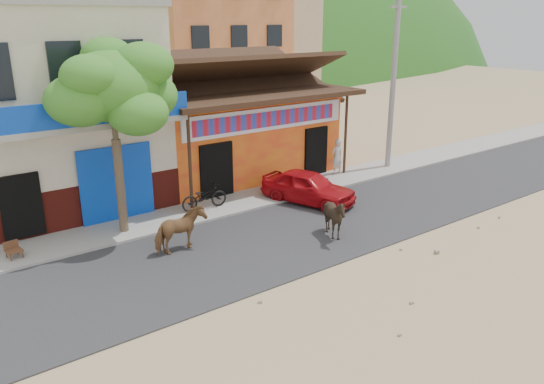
% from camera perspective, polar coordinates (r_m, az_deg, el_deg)
% --- Properties ---
extents(ground, '(120.00, 120.00, 0.00)m').
position_cam_1_polar(ground, '(15.65, 8.84, -7.13)').
color(ground, '#9E825B').
rests_on(ground, ground).
extents(road, '(60.00, 5.00, 0.04)m').
position_cam_1_polar(road, '(17.31, 2.95, -4.30)').
color(road, '#28282B').
rests_on(road, ground).
extents(sidewalk, '(60.00, 2.00, 0.12)m').
position_cam_1_polar(sidewalk, '(19.93, -3.48, -1.10)').
color(sidewalk, gray).
rests_on(sidewalk, ground).
extents(dance_club, '(8.00, 6.00, 3.60)m').
position_cam_1_polar(dance_club, '(23.76, -4.88, 6.40)').
color(dance_club, orange).
rests_on(dance_club, ground).
extents(cafe_building, '(7.00, 6.00, 7.00)m').
position_cam_1_polar(cafe_building, '(20.56, -23.17, 7.98)').
color(cafe_building, beige).
rests_on(cafe_building, ground).
extents(apartment_front, '(9.00, 9.00, 12.00)m').
position_cam_1_polar(apartment_front, '(38.87, -7.44, 17.16)').
color(apartment_front, '#CC723F').
rests_on(apartment_front, ground).
extents(apartment_rear, '(8.00, 8.00, 10.00)m').
position_cam_1_polar(apartment_rear, '(48.81, -1.48, 16.32)').
color(apartment_rear, tan).
rests_on(apartment_rear, ground).
extents(tree, '(3.00, 3.00, 6.00)m').
position_cam_1_polar(tree, '(16.92, -16.45, 5.46)').
color(tree, '#2D721E').
rests_on(tree, sidewalk).
extents(utility_pole, '(0.24, 0.24, 8.00)m').
position_cam_1_polar(utility_pole, '(24.41, 12.94, 11.86)').
color(utility_pole, gray).
rests_on(utility_pole, sidewalk).
extents(cow_tan, '(1.64, 0.91, 1.32)m').
position_cam_1_polar(cow_tan, '(15.85, -9.84, -4.10)').
color(cow_tan, brown).
rests_on(cow_tan, road).
extents(cow_dark, '(1.58, 1.51, 1.36)m').
position_cam_1_polar(cow_dark, '(16.70, 6.78, -2.69)').
color(cow_dark, black).
rests_on(cow_dark, road).
extents(red_car, '(2.55, 3.89, 1.23)m').
position_cam_1_polar(red_car, '(19.78, 3.92, 0.56)').
color(red_car, '#B10C13').
rests_on(red_car, road).
extents(scooter, '(1.77, 0.72, 0.91)m').
position_cam_1_polar(scooter, '(19.04, -7.30, -0.51)').
color(scooter, black).
rests_on(scooter, sidewalk).
extents(pedestrian, '(0.58, 0.39, 1.54)m').
position_cam_1_polar(pedestrian, '(23.33, 7.01, 3.82)').
color(pedestrian, '#BEBEBE').
rests_on(pedestrian, sidewalk).
extents(cafe_chair_right, '(0.47, 0.47, 0.88)m').
position_cam_1_polar(cafe_chair_right, '(16.79, -26.12, -5.00)').
color(cafe_chair_right, '#4F261A').
rests_on(cafe_chair_right, sidewalk).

